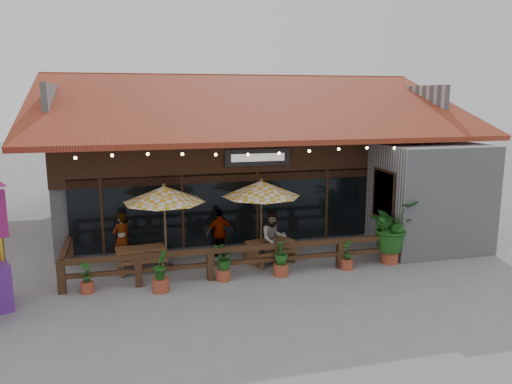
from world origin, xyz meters
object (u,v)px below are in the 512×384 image
object	(u,v)px
umbrella_left	(164,195)
picnic_table_left	(141,255)
tropical_plant	(391,227)
picnic_table_right	(269,247)
umbrella_right	(261,189)

from	to	relation	value
umbrella_left	picnic_table_left	world-z (taller)	umbrella_left
tropical_plant	picnic_table_left	bearing A→B (deg)	170.00
picnic_table_left	picnic_table_right	size ratio (longest dim) A/B	0.89
umbrella_right	picnic_table_left	size ratio (longest dim) A/B	1.87
umbrella_left	umbrella_right	world-z (taller)	umbrella_right
umbrella_left	picnic_table_right	distance (m)	3.71
umbrella_right	picnic_table_right	world-z (taller)	umbrella_right
umbrella_left	picnic_table_left	bearing A→B (deg)	178.02
umbrella_right	picnic_table_left	distance (m)	4.21
picnic_table_left	picnic_table_right	bearing A→B (deg)	-3.34
umbrella_left	tropical_plant	size ratio (longest dim) A/B	1.48
picnic_table_left	picnic_table_right	xyz separation A→B (m)	(3.98, -0.23, -0.00)
picnic_table_left	umbrella_left	bearing A→B (deg)	-1.98
umbrella_left	tropical_plant	bearing A→B (deg)	-10.87
picnic_table_right	tropical_plant	size ratio (longest dim) A/B	0.85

